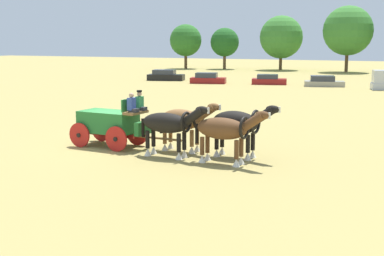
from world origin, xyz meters
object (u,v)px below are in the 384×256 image
at_px(draft_horse_rear_near, 184,121).
at_px(draft_horse_lead_near, 238,124).
at_px(parked_vehicle_b, 208,79).
at_px(parked_vehicle_c, 269,80).
at_px(draft_horse_lead_off, 225,130).
at_px(draft_horse_rear_off, 169,125).
at_px(parked_vehicle_a, 165,76).
at_px(parked_vehicle_d, 324,82).
at_px(show_wagon, 111,122).

relative_size(draft_horse_rear_near, draft_horse_lead_near, 0.98).
bearing_deg(parked_vehicle_b, parked_vehicle_c, 13.51).
bearing_deg(parked_vehicle_b, draft_horse_lead_off, -66.11).
relative_size(draft_horse_rear_near, draft_horse_rear_off, 0.93).
height_order(draft_horse_lead_near, parked_vehicle_c, draft_horse_lead_near).
distance_m(parked_vehicle_a, parked_vehicle_d, 19.22).
bearing_deg(parked_vehicle_d, parked_vehicle_a, 178.74).
relative_size(parked_vehicle_b, parked_vehicle_c, 1.04).
bearing_deg(draft_horse_rear_near, parked_vehicle_b, 111.25).
bearing_deg(draft_horse_lead_near, parked_vehicle_c, 104.38).
distance_m(show_wagon, parked_vehicle_d, 36.78).
bearing_deg(draft_horse_rear_near, parked_vehicle_a, 118.53).
bearing_deg(draft_horse_rear_off, draft_horse_lead_near, 23.13).
relative_size(draft_horse_lead_near, parked_vehicle_b, 0.72).
distance_m(draft_horse_lead_near, draft_horse_lead_off, 1.30).
bearing_deg(draft_horse_lead_off, parked_vehicle_c, 103.81).
bearing_deg(draft_horse_rear_off, show_wagon, 165.76).
distance_m(draft_horse_rear_off, parked_vehicle_a, 42.85).
height_order(draft_horse_rear_near, parked_vehicle_b, draft_horse_rear_near).
relative_size(show_wagon, draft_horse_rear_off, 1.71).
distance_m(draft_horse_lead_off, parked_vehicle_c, 38.90).
xyz_separation_m(draft_horse_lead_near, parked_vehicle_d, (-3.30, 36.41, -0.93)).
bearing_deg(draft_horse_rear_off, parked_vehicle_c, 100.10).
relative_size(draft_horse_rear_off, parked_vehicle_c, 0.79).
distance_m(show_wagon, draft_horse_lead_off, 6.11).
distance_m(draft_horse_rear_off, parked_vehicle_b, 38.41).
distance_m(parked_vehicle_b, parked_vehicle_d, 12.87).
distance_m(parked_vehicle_a, parked_vehicle_b, 6.74).
relative_size(parked_vehicle_a, parked_vehicle_d, 1.05).
relative_size(parked_vehicle_a, parked_vehicle_b, 1.10).
height_order(show_wagon, parked_vehicle_a, show_wagon).
xyz_separation_m(draft_horse_rear_off, parked_vehicle_b, (-13.42, 35.98, -0.86)).
bearing_deg(draft_horse_rear_near, show_wagon, -173.02).
bearing_deg(parked_vehicle_c, parked_vehicle_b, -166.49).
bearing_deg(parked_vehicle_b, show_wagon, -74.12).
bearing_deg(parked_vehicle_a, draft_horse_lead_off, -59.51).
relative_size(draft_horse_rear_off, draft_horse_lead_near, 1.05).
bearing_deg(draft_horse_rear_off, parked_vehicle_d, 90.98).
xyz_separation_m(parked_vehicle_b, parked_vehicle_d, (12.78, 1.56, -0.04)).
relative_size(draft_horse_rear_off, parked_vehicle_b, 0.76).
relative_size(draft_horse_rear_off, draft_horse_lead_off, 1.01).
bearing_deg(parked_vehicle_c, draft_horse_rear_near, -79.44).
bearing_deg(draft_horse_lead_off, show_wagon, 170.24).
distance_m(draft_horse_rear_near, draft_horse_lead_near, 2.59).
height_order(show_wagon, draft_horse_lead_off, show_wagon).
height_order(draft_horse_lead_near, draft_horse_lead_off, draft_horse_lead_near).
distance_m(show_wagon, parked_vehicle_a, 40.57).
xyz_separation_m(draft_horse_lead_off, parked_vehicle_c, (-9.29, 37.76, -0.88)).
bearing_deg(parked_vehicle_c, show_wagon, -84.92).
height_order(draft_horse_lead_off, parked_vehicle_c, draft_horse_lead_off).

